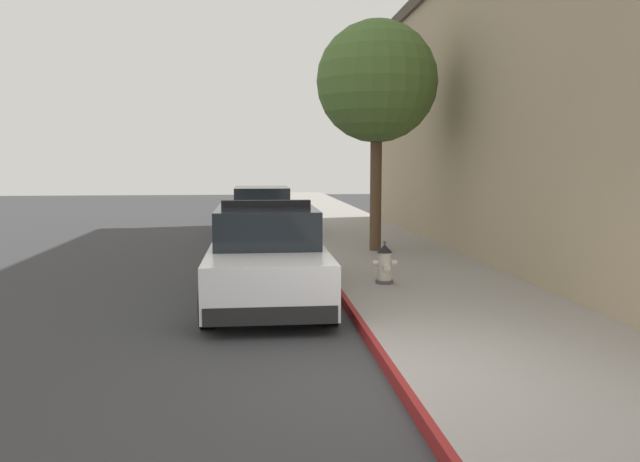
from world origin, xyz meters
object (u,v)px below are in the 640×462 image
at_px(fire_hydrant, 385,264).
at_px(street_tree, 377,83).
at_px(parked_car_silver_ahead, 262,214).
at_px(police_cruiser, 267,256).

bearing_deg(fire_hydrant, street_tree, 81.19).
distance_m(parked_car_silver_ahead, fire_hydrant, 8.84).
height_order(police_cruiser, fire_hydrant, police_cruiser).
distance_m(police_cruiser, street_tree, 6.46).
xyz_separation_m(fire_hydrant, street_tree, (0.66, 4.25, 3.71)).
bearing_deg(fire_hydrant, parked_car_silver_ahead, 103.56).
bearing_deg(police_cruiser, street_tree, 59.47).
bearing_deg(street_tree, parked_car_silver_ahead, 122.18).
bearing_deg(street_tree, police_cruiser, -120.53).
bearing_deg(police_cruiser, fire_hydrant, 11.78).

